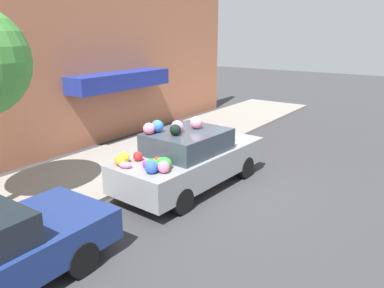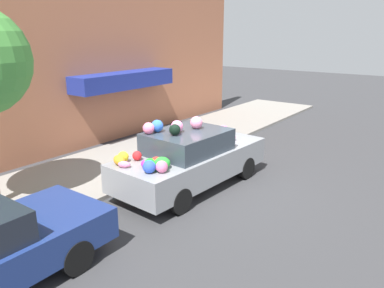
% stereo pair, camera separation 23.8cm
% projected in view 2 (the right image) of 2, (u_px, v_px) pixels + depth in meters
% --- Properties ---
extents(ground_plane, '(60.00, 60.00, 0.00)m').
position_uv_depth(ground_plane, '(191.00, 185.00, 9.62)').
color(ground_plane, '#38383A').
extents(sidewalk_curb, '(24.00, 3.20, 0.10)m').
position_uv_depth(sidewalk_curb, '(119.00, 162.00, 11.15)').
color(sidewalk_curb, gray).
rests_on(sidewalk_curb, ground).
extents(building_facade, '(18.00, 1.20, 6.19)m').
position_uv_depth(building_facade, '(67.00, 57.00, 11.65)').
color(building_facade, '#B26B4C').
rests_on(building_facade, ground).
extents(fire_hydrant, '(0.20, 0.20, 0.70)m').
position_uv_depth(fire_hydrant, '(200.00, 138.00, 12.24)').
color(fire_hydrant, red).
rests_on(fire_hydrant, sidewalk_curb).
extents(art_car, '(4.37, 1.94, 1.79)m').
position_uv_depth(art_car, '(190.00, 158.00, 9.32)').
color(art_car, gray).
rests_on(art_car, ground).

